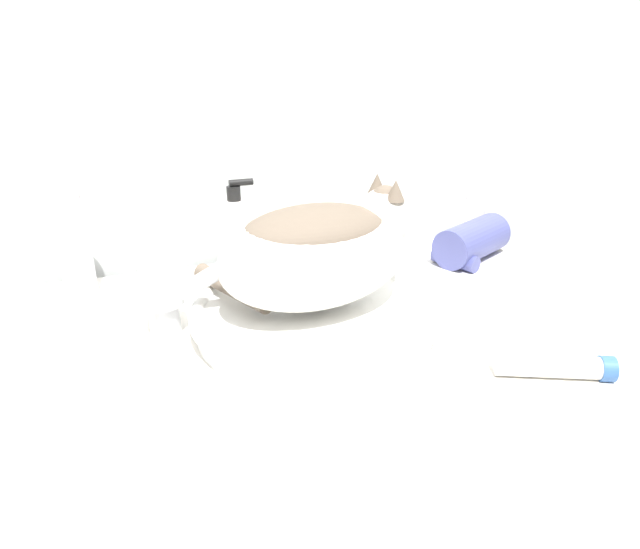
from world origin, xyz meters
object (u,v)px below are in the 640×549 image
object	(u,v)px
deodorant_stick	(474,215)
soap_bar	(135,409)
cat	(321,248)
cream_tube	(556,367)
soap_pump_bottle	(236,237)
hair_dryer	(472,242)
faucet	(169,292)
lotion_bottle_white	(72,238)

from	to	relation	value
deodorant_stick	soap_bar	xyz separation A→B (m)	(-0.70, -0.39, -0.05)
cat	cream_tube	world-z (taller)	cat
soap_bar	cat	bearing A→B (deg)	26.81
cat	soap_pump_bottle	xyz separation A→B (m)	(-0.08, 0.25, -0.05)
soap_pump_bottle	cream_tube	xyz separation A→B (m)	(0.32, -0.48, -0.06)
hair_dryer	soap_bar	xyz separation A→B (m)	(-0.65, -0.31, -0.02)
faucet	soap_bar	bearing A→B (deg)	-93.17
cream_tube	soap_bar	distance (m)	0.52
faucet	soap_pump_bottle	world-z (taller)	soap_pump_bottle
lotion_bottle_white	deodorant_stick	bearing A→B (deg)	0.00
hair_dryer	cat	bearing A→B (deg)	178.44
faucet	cat	bearing A→B (deg)	1.02
cream_tube	cat	bearing A→B (deg)	136.53
deodorant_stick	hair_dryer	world-z (taller)	deodorant_stick
faucet	hair_dryer	size ratio (longest dim) A/B	0.74
soap_pump_bottle	cream_tube	bearing A→B (deg)	-56.46
faucet	deodorant_stick	bearing A→B (deg)	31.90
soap_pump_bottle	cat	bearing A→B (deg)	-73.17
cat	hair_dryer	xyz separation A→B (m)	(0.37, 0.17, -0.09)
soap_bar	cream_tube	bearing A→B (deg)	-9.79
cream_tube	soap_bar	size ratio (longest dim) A/B	2.35
hair_dryer	soap_bar	distance (m)	0.72
faucet	soap_bar	xyz separation A→B (m)	(-0.06, -0.19, -0.06)
cat	cream_tube	size ratio (longest dim) A/B	2.14
faucet	hair_dryer	distance (m)	0.60
cat	soap_bar	size ratio (longest dim) A/B	5.02
soap_pump_bottle	soap_bar	world-z (taller)	soap_pump_bottle
deodorant_stick	soap_pump_bottle	bearing A→B (deg)	180.00
deodorant_stick	soap_pump_bottle	world-z (taller)	soap_pump_bottle
deodorant_stick	cream_tube	bearing A→B (deg)	-111.10
cat	faucet	bearing A→B (deg)	156.69
faucet	deodorant_stick	world-z (taller)	deodorant_stick
cat	soap_pump_bottle	size ratio (longest dim) A/B	1.79
deodorant_stick	soap_pump_bottle	size ratio (longest dim) A/B	0.72
cat	faucet	distance (m)	0.23
cat	deodorant_stick	bearing A→B (deg)	20.80
cat	soap_pump_bottle	distance (m)	0.26
soap_bar	soap_pump_bottle	bearing A→B (deg)	62.66
faucet	soap_bar	distance (m)	0.21
faucet	deodorant_stick	xyz separation A→B (m)	(0.64, 0.20, -0.00)
cat	faucet	world-z (taller)	cat
deodorant_stick	lotion_bottle_white	bearing A→B (deg)	180.00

